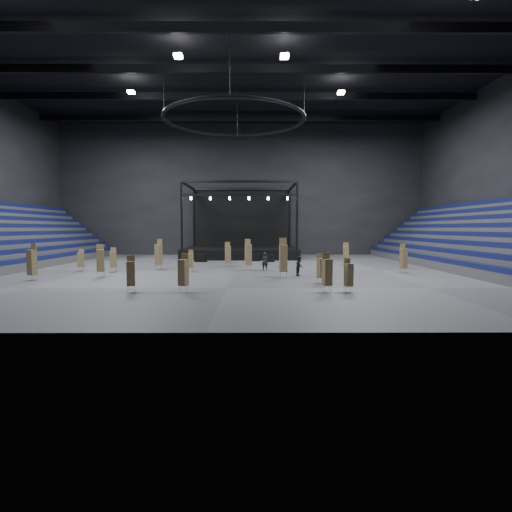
{
  "coord_description": "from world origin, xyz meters",
  "views": [
    {
      "loc": [
        1.72,
        -34.91,
        3.7
      ],
      "look_at": [
        1.86,
        -2.0,
        1.4
      ],
      "focal_mm": 28.0,
      "sensor_mm": 36.0,
      "label": 1
    }
  ],
  "objects_px": {
    "chair_stack_6": "(404,258)",
    "chair_stack_16": "(81,259)",
    "chair_stack_7": "(346,253)",
    "flight_case_left": "(201,258)",
    "man_center": "(265,261)",
    "chair_stack_3": "(327,272)",
    "chair_stack_1": "(321,268)",
    "chair_stack_10": "(284,253)",
    "chair_stack_12": "(183,272)",
    "chair_stack_14": "(283,257)",
    "chair_stack_5": "(159,254)",
    "chair_stack_8": "(248,254)",
    "flight_case_right": "(269,258)",
    "chair_stack_4": "(113,259)",
    "chair_stack_0": "(100,260)",
    "chair_stack_2": "(32,262)",
    "chair_stack_13": "(191,260)",
    "chair_stack_11": "(131,273)",
    "stage": "(241,246)",
    "chair_stack_9": "(349,274)",
    "chair_stack_15": "(228,254)",
    "crew_member": "(300,266)",
    "flight_case_mid": "(255,257)"
  },
  "relations": [
    {
      "from": "chair_stack_3",
      "to": "chair_stack_9",
      "type": "bearing_deg",
      "value": -15.8
    },
    {
      "from": "chair_stack_1",
      "to": "chair_stack_3",
      "type": "bearing_deg",
      "value": -116.09
    },
    {
      "from": "chair_stack_13",
      "to": "chair_stack_14",
      "type": "height_order",
      "value": "chair_stack_14"
    },
    {
      "from": "chair_stack_5",
      "to": "chair_stack_7",
      "type": "height_order",
      "value": "chair_stack_5"
    },
    {
      "from": "chair_stack_6",
      "to": "chair_stack_16",
      "type": "xyz_separation_m",
      "value": [
        -27.22,
        1.61,
        -0.23
      ]
    },
    {
      "from": "chair_stack_6",
      "to": "chair_stack_15",
      "type": "xyz_separation_m",
      "value": [
        -14.81,
        5.53,
        -0.0
      ]
    },
    {
      "from": "chair_stack_1",
      "to": "chair_stack_7",
      "type": "bearing_deg",
      "value": 48.3
    },
    {
      "from": "chair_stack_6",
      "to": "chair_stack_12",
      "type": "height_order",
      "value": "chair_stack_6"
    },
    {
      "from": "chair_stack_1",
      "to": "chair_stack_10",
      "type": "bearing_deg",
      "value": 76.1
    },
    {
      "from": "chair_stack_13",
      "to": "chair_stack_11",
      "type": "bearing_deg",
      "value": -91.8
    },
    {
      "from": "chair_stack_0",
      "to": "chair_stack_1",
      "type": "relative_size",
      "value": 1.25
    },
    {
      "from": "flight_case_left",
      "to": "chair_stack_11",
      "type": "height_order",
      "value": "chair_stack_11"
    },
    {
      "from": "flight_case_mid",
      "to": "flight_case_right",
      "type": "xyz_separation_m",
      "value": [
        1.6,
        -0.99,
        -0.01
      ]
    },
    {
      "from": "man_center",
      "to": "chair_stack_10",
      "type": "bearing_deg",
      "value": -108.86
    },
    {
      "from": "chair_stack_16",
      "to": "stage",
      "type": "bearing_deg",
      "value": 46.46
    },
    {
      "from": "flight_case_mid",
      "to": "chair_stack_3",
      "type": "xyz_separation_m",
      "value": [
        4.18,
        -21.83,
        0.79
      ]
    },
    {
      "from": "chair_stack_2",
      "to": "chair_stack_9",
      "type": "distance_m",
      "value": 21.81
    },
    {
      "from": "chair_stack_5",
      "to": "chair_stack_7",
      "type": "distance_m",
      "value": 17.98
    },
    {
      "from": "chair_stack_0",
      "to": "chair_stack_5",
      "type": "xyz_separation_m",
      "value": [
        2.96,
        5.84,
        0.08
      ]
    },
    {
      "from": "man_center",
      "to": "chair_stack_8",
      "type": "bearing_deg",
      "value": 1.49
    },
    {
      "from": "chair_stack_13",
      "to": "chair_stack_16",
      "type": "bearing_deg",
      "value": -175.14
    },
    {
      "from": "chair_stack_15",
      "to": "chair_stack_3",
      "type": "bearing_deg",
      "value": -79.98
    },
    {
      "from": "chair_stack_2",
      "to": "flight_case_right",
      "type": "bearing_deg",
      "value": 60.81
    },
    {
      "from": "flight_case_mid",
      "to": "chair_stack_13",
      "type": "bearing_deg",
      "value": -116.68
    },
    {
      "from": "chair_stack_14",
      "to": "chair_stack_12",
      "type": "bearing_deg",
      "value": -138.6
    },
    {
      "from": "chair_stack_7",
      "to": "chair_stack_9",
      "type": "height_order",
      "value": "chair_stack_7"
    },
    {
      "from": "flight_case_right",
      "to": "chair_stack_4",
      "type": "xyz_separation_m",
      "value": [
        -13.53,
        -10.22,
        0.72
      ]
    },
    {
      "from": "stage",
      "to": "chair_stack_9",
      "type": "distance_m",
      "value": 29.13
    },
    {
      "from": "chair_stack_12",
      "to": "chair_stack_16",
      "type": "xyz_separation_m",
      "value": [
        -10.84,
        11.31,
        -0.15
      ]
    },
    {
      "from": "flight_case_left",
      "to": "chair_stack_6",
      "type": "height_order",
      "value": "chair_stack_6"
    },
    {
      "from": "flight_case_left",
      "to": "chair_stack_8",
      "type": "bearing_deg",
      "value": -57.69
    },
    {
      "from": "chair_stack_5",
      "to": "chair_stack_12",
      "type": "bearing_deg",
      "value": -51.85
    },
    {
      "from": "chair_stack_0",
      "to": "chair_stack_14",
      "type": "bearing_deg",
      "value": -20.53
    },
    {
      "from": "chair_stack_1",
      "to": "flight_case_left",
      "type": "bearing_deg",
      "value": 99.09
    },
    {
      "from": "chair_stack_6",
      "to": "man_center",
      "type": "xyz_separation_m",
      "value": [
        -11.36,
        2.24,
        -0.45
      ]
    },
    {
      "from": "chair_stack_4",
      "to": "flight_case_left",
      "type": "bearing_deg",
      "value": 50.35
    },
    {
      "from": "chair_stack_12",
      "to": "chair_stack_14",
      "type": "bearing_deg",
      "value": 69.68
    },
    {
      "from": "chair_stack_10",
      "to": "chair_stack_16",
      "type": "distance_m",
      "value": 18.15
    },
    {
      "from": "chair_stack_1",
      "to": "chair_stack_9",
      "type": "bearing_deg",
      "value": -96.36
    },
    {
      "from": "man_center",
      "to": "chair_stack_12",
      "type": "bearing_deg",
      "value": 82.07
    },
    {
      "from": "chair_stack_14",
      "to": "chair_stack_16",
      "type": "bearing_deg",
      "value": 159.34
    },
    {
      "from": "chair_stack_7",
      "to": "flight_case_left",
      "type": "bearing_deg",
      "value": 172.28
    },
    {
      "from": "chair_stack_5",
      "to": "crew_member",
      "type": "distance_m",
      "value": 13.05
    },
    {
      "from": "man_center",
      "to": "chair_stack_3",
      "type": "bearing_deg",
      "value": 120.27
    },
    {
      "from": "chair_stack_10",
      "to": "chair_stack_7",
      "type": "bearing_deg",
      "value": 7.51
    },
    {
      "from": "chair_stack_4",
      "to": "man_center",
      "type": "relative_size",
      "value": 1.29
    },
    {
      "from": "chair_stack_2",
      "to": "chair_stack_13",
      "type": "bearing_deg",
      "value": 48.0
    },
    {
      "from": "chair_stack_15",
      "to": "chair_stack_16",
      "type": "distance_m",
      "value": 13.01
    },
    {
      "from": "chair_stack_8",
      "to": "flight_case_left",
      "type": "bearing_deg",
      "value": 106.83
    },
    {
      "from": "chair_stack_8",
      "to": "chair_stack_2",
      "type": "bearing_deg",
      "value": -170.45
    }
  ]
}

